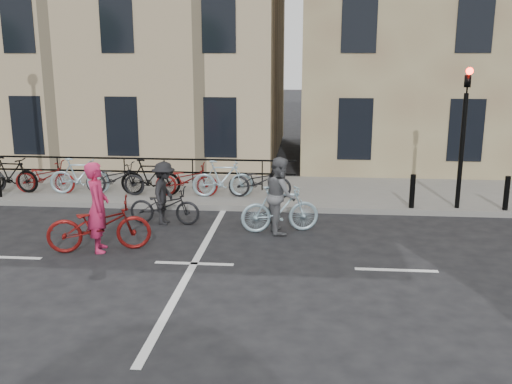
# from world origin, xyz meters

# --- Properties ---
(ground) EXTENTS (120.00, 120.00, 0.00)m
(ground) POSITION_xyz_m (0.00, 0.00, 0.00)
(ground) COLOR black
(ground) RESTS_ON ground
(sidewalk) EXTENTS (46.00, 4.00, 0.15)m
(sidewalk) POSITION_xyz_m (-4.00, 6.00, 0.07)
(sidewalk) COLOR slate
(sidewalk) RESTS_ON ground
(building_east) EXTENTS (14.00, 10.00, 12.00)m
(building_east) POSITION_xyz_m (9.00, 13.00, 6.15)
(building_east) COLOR #8C7554
(building_east) RESTS_ON sidewalk
(building_west) EXTENTS (20.00, 10.00, 10.00)m
(building_west) POSITION_xyz_m (-9.00, 13.00, 5.15)
(building_west) COLOR tan
(building_west) RESTS_ON sidewalk
(traffic_light) EXTENTS (0.18, 0.30, 3.90)m
(traffic_light) POSITION_xyz_m (6.20, 4.34, 2.45)
(traffic_light) COLOR black
(traffic_light) RESTS_ON sidewalk
(bollard_east) EXTENTS (0.14, 0.14, 0.90)m
(bollard_east) POSITION_xyz_m (5.00, 4.25, 0.60)
(bollard_east) COLOR black
(bollard_east) RESTS_ON sidewalk
(bollard_west) EXTENTS (0.14, 0.14, 0.90)m
(bollard_west) POSITION_xyz_m (7.40, 4.25, 0.60)
(bollard_west) COLOR black
(bollard_west) RESTS_ON sidewalk
(parked_bikes) EXTENTS (10.40, 1.23, 1.05)m
(parked_bikes) POSITION_xyz_m (-3.30, 5.04, 0.64)
(parked_bikes) COLOR black
(parked_bikes) RESTS_ON sidewalk
(cyclist_pink) EXTENTS (2.29, 1.33, 1.93)m
(cyclist_pink) POSITION_xyz_m (-2.16, 0.61, 0.67)
(cyclist_pink) COLOR maroon
(cyclist_pink) RESTS_ON ground
(cyclist_grey) EXTENTS (1.93, 1.01, 1.80)m
(cyclist_grey) POSITION_xyz_m (1.61, 2.30, 0.73)
(cyclist_grey) COLOR #99BAC9
(cyclist_grey) RESTS_ON ground
(cyclist_dark) EXTENTS (1.78, 1.03, 1.57)m
(cyclist_dark) POSITION_xyz_m (-1.27, 2.70, 0.62)
(cyclist_dark) COLOR black
(cyclist_dark) RESTS_ON ground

